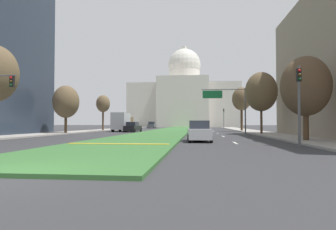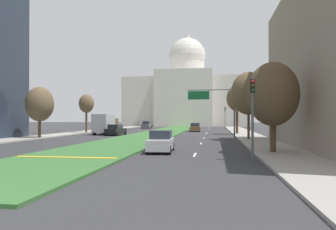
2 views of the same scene
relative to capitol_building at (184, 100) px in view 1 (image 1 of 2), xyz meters
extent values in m
plane|color=#333335|center=(0.00, -49.39, -9.95)|extent=(260.00, 260.00, 0.00)
cube|color=#386B33|center=(0.00, -54.41, -9.88)|extent=(7.31, 90.50, 0.14)
cube|color=gold|center=(0.00, -89.12, -9.79)|extent=(6.58, 0.50, 0.04)
cube|color=silver|center=(7.87, -85.12, -9.95)|extent=(0.16, 2.40, 0.01)
cube|color=silver|center=(7.87, -74.87, -9.95)|extent=(0.16, 2.40, 0.01)
cube|color=silver|center=(7.87, -65.65, -9.95)|extent=(0.16, 2.40, 0.01)
cube|color=silver|center=(7.87, -54.70, -9.95)|extent=(0.16, 2.40, 0.01)
cube|color=silver|center=(7.87, -51.03, -9.95)|extent=(0.16, 2.40, 0.01)
cube|color=silver|center=(7.87, -33.47, -9.95)|extent=(0.16, 2.40, 0.01)
cube|color=silver|center=(7.87, -20.74, -9.95)|extent=(0.16, 2.40, 0.01)
cube|color=#9E9991|center=(-14.09, -59.44, -9.88)|extent=(4.00, 90.50, 0.15)
cube|color=#9E9991|center=(14.09, -59.44, -9.88)|extent=(4.00, 90.50, 0.15)
cube|color=silver|center=(0.00, 0.89, -2.18)|extent=(39.37, 23.27, 15.54)
cube|color=silver|center=(0.00, -12.74, -1.41)|extent=(17.32, 4.00, 17.09)
cylinder|color=silver|center=(0.00, 0.89, 8.52)|extent=(11.65, 11.65, 5.88)
sphere|color=silver|center=(0.00, 0.89, 13.63)|extent=(12.37, 12.37, 12.37)
cylinder|color=silver|center=(0.00, 0.89, 19.19)|extent=(1.80, 1.80, 3.00)
cube|color=black|center=(-8.71, -87.16, -5.35)|extent=(0.28, 0.24, 0.84)
sphere|color=red|center=(-8.71, -87.30, -5.07)|extent=(0.18, 0.18, 0.18)
sphere|color=#4C380F|center=(-8.71, -87.30, -5.35)|extent=(0.18, 0.18, 0.18)
sphere|color=#0F4219|center=(-8.71, -87.30, -5.63)|extent=(0.18, 0.18, 0.18)
cylinder|color=#515456|center=(11.59, -87.85, -7.35)|extent=(0.16, 0.16, 5.20)
cube|color=black|center=(11.59, -87.85, -5.35)|extent=(0.28, 0.24, 0.84)
sphere|color=red|center=(11.59, -87.99, -5.07)|extent=(0.18, 0.18, 0.18)
sphere|color=#4C380F|center=(11.59, -87.99, -5.35)|extent=(0.18, 0.18, 0.18)
sphere|color=#0F4219|center=(11.59, -87.99, -5.63)|extent=(0.18, 0.18, 0.18)
cylinder|color=#515456|center=(11.59, -34.23, -7.35)|extent=(0.16, 0.16, 5.20)
cube|color=black|center=(11.59, -34.23, -5.35)|extent=(0.28, 0.24, 0.84)
sphere|color=#510F0F|center=(11.59, -34.37, -5.07)|extent=(0.18, 0.18, 0.18)
sphere|color=#4C380F|center=(11.59, -34.37, -5.35)|extent=(0.18, 0.18, 0.18)
sphere|color=#1ED838|center=(11.59, -34.37, -5.63)|extent=(0.18, 0.18, 0.18)
cylinder|color=#515456|center=(11.79, -65.78, -6.70)|extent=(0.20, 0.20, 6.50)
cylinder|color=#515456|center=(8.71, -65.78, -3.65)|extent=(6.16, 0.12, 0.12)
cube|color=#146033|center=(7.18, -65.83, -4.35)|extent=(2.80, 0.08, 1.10)
cylinder|color=#4C3823|center=(13.53, -83.64, -8.34)|extent=(0.42, 0.42, 3.22)
ellipsoid|color=brown|center=(13.53, -83.64, -5.55)|extent=(3.77, 3.77, 4.72)
cylinder|color=#4C3823|center=(-12.83, -69.98, -8.31)|extent=(0.36, 0.36, 3.29)
ellipsoid|color=brown|center=(-12.83, -69.98, -5.56)|extent=(3.53, 3.53, 4.41)
cylinder|color=#4C3823|center=(13.21, -69.44, -7.82)|extent=(0.29, 0.29, 4.26)
ellipsoid|color=brown|center=(13.21, -69.44, -4.43)|extent=(4.05, 4.05, 5.06)
cylinder|color=#4C3823|center=(-12.66, -55.30, -7.80)|extent=(0.33, 0.33, 4.31)
ellipsoid|color=brown|center=(-12.66, -55.30, -4.84)|extent=(2.56, 2.56, 3.21)
cylinder|color=#4C3823|center=(12.79, -55.76, -7.59)|extent=(0.42, 0.42, 4.73)
ellipsoid|color=brown|center=(12.79, -55.76, -4.19)|extent=(3.31, 3.31, 4.14)
cube|color=#BCBCC1|center=(5.17, -83.79, -9.33)|extent=(2.00, 4.33, 0.81)
cube|color=#282D38|center=(5.16, -83.62, -8.60)|extent=(1.67, 2.12, 0.66)
cylinder|color=black|center=(6.07, -85.40, -9.63)|extent=(0.26, 0.65, 0.64)
cylinder|color=black|center=(4.47, -85.49, -9.63)|extent=(0.26, 0.65, 0.64)
cylinder|color=black|center=(5.88, -82.08, -9.63)|extent=(0.26, 0.65, 0.64)
cylinder|color=black|center=(4.28, -82.17, -9.63)|extent=(0.26, 0.65, 0.64)
cube|color=black|center=(-5.56, -61.13, -9.34)|extent=(2.12, 4.77, 0.79)
cube|color=#282D38|center=(-5.57, -61.31, -8.62)|extent=(1.73, 2.34, 0.65)
cylinder|color=black|center=(-6.25, -59.20, -9.63)|extent=(0.26, 0.65, 0.64)
cylinder|color=black|center=(-4.61, -59.31, -9.63)|extent=(0.26, 0.65, 0.64)
cylinder|color=black|center=(-6.51, -62.94, -9.63)|extent=(0.26, 0.65, 0.64)
cylinder|color=black|center=(-4.87, -63.05, -9.63)|extent=(0.26, 0.65, 0.64)
cube|color=brown|center=(5.52, -45.94, -9.34)|extent=(2.14, 4.77, 0.78)
cube|color=#282D38|center=(5.51, -45.75, -8.63)|extent=(1.79, 2.33, 0.64)
cylinder|color=black|center=(6.48, -47.78, -9.63)|extent=(0.25, 0.65, 0.64)
cylinder|color=black|center=(4.74, -47.87, -9.63)|extent=(0.25, 0.65, 0.64)
cylinder|color=black|center=(6.29, -44.01, -9.63)|extent=(0.25, 0.65, 0.64)
cylinder|color=black|center=(4.55, -44.10, -9.63)|extent=(0.25, 0.65, 0.64)
cube|color=#4C5156|center=(-7.55, -29.64, -9.30)|extent=(1.81, 4.34, 0.87)
cube|color=#282D38|center=(-7.54, -29.81, -8.51)|extent=(1.58, 2.09, 0.71)
cylinder|color=black|center=(-8.37, -27.92, -9.63)|extent=(0.22, 0.64, 0.64)
cylinder|color=black|center=(-6.74, -27.92, -9.63)|extent=(0.22, 0.64, 0.64)
cylinder|color=black|center=(-8.35, -31.36, -9.63)|extent=(0.22, 0.64, 0.64)
cylinder|color=black|center=(-6.72, -31.35, -9.63)|extent=(0.22, 0.64, 0.64)
cube|color=brown|center=(-7.91, -56.79, -8.50)|extent=(2.30, 2.00, 2.20)
cube|color=#B2B2B7|center=(-7.91, -59.99, -8.15)|extent=(2.30, 4.40, 2.80)
cylinder|color=black|center=(-8.96, -56.79, -9.50)|extent=(0.30, 0.90, 0.90)
cylinder|color=black|center=(-6.86, -56.79, -9.50)|extent=(0.30, 0.90, 0.90)
cylinder|color=black|center=(-8.96, -61.09, -9.50)|extent=(0.30, 0.90, 0.90)
cylinder|color=black|center=(-6.86, -61.09, -9.50)|extent=(0.30, 0.90, 0.90)
camera|label=1|loc=(5.09, -106.86, -8.44)|focal=30.29mm
camera|label=2|loc=(9.30, -108.23, -7.31)|focal=34.48mm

